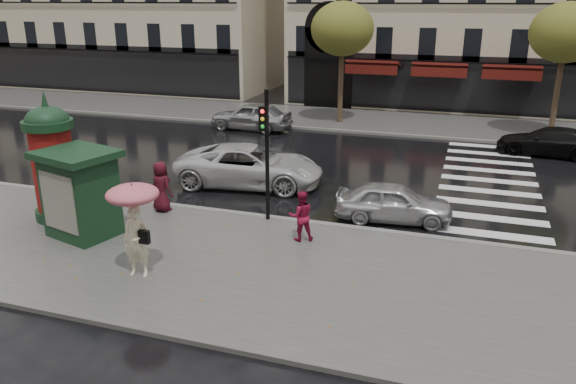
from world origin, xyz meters
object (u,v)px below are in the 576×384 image
(traffic_light, at_px, (266,143))
(car_silver, at_px, (394,202))
(woman_umbrella, at_px, (134,215))
(man_burgundy, at_px, (161,186))
(newsstand, at_px, (80,192))
(car_black, at_px, (549,141))
(woman_red, at_px, (301,216))
(morris_column, at_px, (53,159))
(car_far_silver, at_px, (251,116))
(car_white, at_px, (250,166))

(traffic_light, height_order, car_silver, traffic_light)
(woman_umbrella, xyz_separation_m, man_burgundy, (-1.80, 4.21, -0.79))
(man_burgundy, xyz_separation_m, newsstand, (-1.16, -2.47, 0.48))
(car_black, bearing_deg, woman_umbrella, -28.04)
(woman_red, xyz_separation_m, morris_column, (-7.82, -0.74, 1.19))
(woman_red, height_order, newsstand, newsstand)
(car_black, bearing_deg, morris_column, -42.84)
(woman_umbrella, distance_m, car_far_silver, 17.24)
(woman_red, height_order, morris_column, morris_column)
(traffic_light, xyz_separation_m, newsstand, (-4.71, -2.79, -1.17))
(woman_red, xyz_separation_m, traffic_light, (-1.48, 1.15, 1.74))
(woman_umbrella, distance_m, newsstand, 3.45)
(morris_column, distance_m, newsstand, 1.96)
(morris_column, bearing_deg, car_silver, 18.47)
(newsstand, xyz_separation_m, car_far_silver, (-0.76, 15.07, -0.69))
(woman_umbrella, distance_m, car_white, 7.98)
(woman_umbrella, relative_size, car_silver, 0.67)
(car_silver, bearing_deg, man_burgundy, 96.96)
(man_burgundy, distance_m, traffic_light, 3.93)
(woman_red, relative_size, car_silver, 0.40)
(newsstand, relative_size, car_black, 0.58)
(woman_red, height_order, man_burgundy, man_burgundy)
(newsstand, bearing_deg, car_far_silver, 92.87)
(man_burgundy, height_order, car_white, man_burgundy)
(traffic_light, height_order, car_black, traffic_light)
(newsstand, bearing_deg, woman_red, 14.83)
(morris_column, height_order, car_white, morris_column)
(woman_red, xyz_separation_m, car_black, (7.77, 12.81, -0.23))
(traffic_light, height_order, newsstand, traffic_light)
(woman_red, bearing_deg, car_white, -79.47)
(car_white, bearing_deg, woman_red, -150.52)
(woman_red, distance_m, car_white, 5.70)
(man_burgundy, distance_m, car_black, 17.54)
(car_far_silver, bearing_deg, car_white, 23.38)
(man_burgundy, relative_size, car_far_silver, 0.38)
(morris_column, relative_size, car_white, 0.73)
(woman_umbrella, xyz_separation_m, newsstand, (-2.96, 1.73, -0.31))
(man_burgundy, bearing_deg, car_black, -118.56)
(man_burgundy, bearing_deg, woman_umbrella, 131.49)
(traffic_light, distance_m, car_white, 4.33)
(newsstand, height_order, car_black, newsstand)
(man_burgundy, distance_m, car_silver, 7.53)
(traffic_light, relative_size, car_black, 0.93)
(woman_umbrella, relative_size, morris_column, 0.61)
(morris_column, height_order, car_silver, morris_column)
(newsstand, bearing_deg, car_white, 65.96)
(car_white, bearing_deg, morris_column, 132.72)
(car_silver, xyz_separation_m, car_white, (-5.70, 1.91, 0.14))
(morris_column, distance_m, car_white, 6.99)
(woman_umbrella, height_order, traffic_light, traffic_light)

